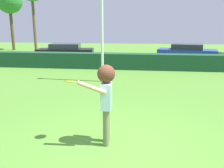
# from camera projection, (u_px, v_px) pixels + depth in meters

# --- Properties ---
(ground_plane) EXTENTS (60.00, 60.00, 0.00)m
(ground_plane) POSITION_uv_depth(u_px,v_px,m) (118.00, 145.00, 5.41)
(ground_plane) COLOR #50862E
(person) EXTENTS (0.77, 0.59, 1.81)m
(person) POSITION_uv_depth(u_px,v_px,m) (106.00, 93.00, 5.20)
(person) COLOR #6E744F
(person) RESTS_ON ground
(frisbee) EXTENTS (0.26, 0.25, 0.11)m
(frisbee) POSITION_uv_depth(u_px,v_px,m) (70.00, 82.00, 5.31)
(frisbee) COLOR yellow
(lamppost) EXTENTS (0.24, 0.24, 5.71)m
(lamppost) POSITION_uv_depth(u_px,v_px,m) (102.00, 12.00, 10.72)
(lamppost) COLOR silver
(lamppost) RESTS_ON ground
(hedge_row) EXTENTS (18.12, 0.90, 0.94)m
(hedge_row) POSITION_uv_depth(u_px,v_px,m) (134.00, 61.00, 14.56)
(hedge_row) COLOR #1A472C
(hedge_row) RESTS_ON ground
(parked_car_black) EXTENTS (4.38, 2.24, 1.25)m
(parked_car_black) POSITION_uv_depth(u_px,v_px,m) (65.00, 51.00, 18.35)
(parked_car_black) COLOR black
(parked_car_black) RESTS_ON ground
(parked_car_blue) EXTENTS (4.47, 2.56, 1.25)m
(parked_car_blue) POSITION_uv_depth(u_px,v_px,m) (187.00, 51.00, 17.98)
(parked_car_blue) COLOR #263FA5
(parked_car_blue) RESTS_ON ground
(maple_tree) EXTENTS (2.58, 2.58, 6.31)m
(maple_tree) POSITION_uv_depth(u_px,v_px,m) (9.00, 1.00, 24.49)
(maple_tree) COLOR brown
(maple_tree) RESTS_ON ground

